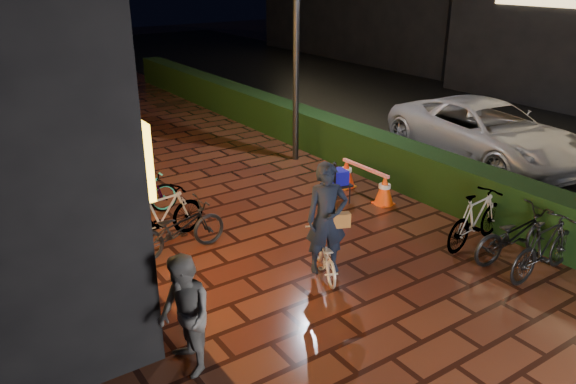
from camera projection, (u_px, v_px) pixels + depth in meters
ground at (393, 292)px, 8.58m from camera, size 80.00×80.00×0.00m
asphalt_road at (492, 128)px, 17.10m from camera, size 11.00×60.00×0.01m
hedge at (282, 119)px, 16.23m from camera, size 0.70×20.00×1.00m
bystander_person at (185, 316)px, 6.65m from camera, size 0.63×0.79×1.56m
van at (486, 132)px, 14.09m from camera, size 3.10×5.62×1.49m
lamp_post_hedge at (296, 33)px, 13.26m from camera, size 0.55×0.19×5.71m
lamp_post_sf at (77, 53)px, 11.12m from camera, size 0.52×0.16×5.49m
cyclist at (326, 235)px, 8.79m from camera, size 0.96×1.41×1.92m
traffic_barrier at (365, 181)px, 12.07m from camera, size 0.43×1.63×0.65m
cart_assembly at (336, 179)px, 11.59m from camera, size 0.62×0.56×1.03m
parked_bikes_storefront at (145, 202)px, 10.64m from camera, size 1.83×3.92×1.01m
parked_bikes_hedge at (511, 233)px, 9.37m from camera, size 1.87×1.90×1.01m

